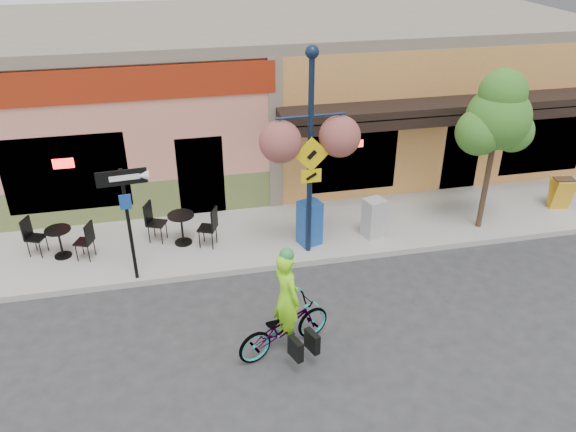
{
  "coord_description": "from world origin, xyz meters",
  "views": [
    {
      "loc": [
        -3.57,
        -10.13,
        7.36
      ],
      "look_at": [
        -1.29,
        0.5,
        1.4
      ],
      "focal_mm": 35.0,
      "sensor_mm": 36.0,
      "label": 1
    }
  ],
  "objects_px": {
    "building": "(282,88)",
    "street_tree": "(492,152)",
    "cyclist_rider": "(287,308)",
    "one_way_sign": "(129,226)",
    "lamp_post": "(310,157)",
    "newspaper_box_blue": "(310,223)",
    "bicycle": "(284,327)",
    "newspaper_box_grey": "(374,218)"
  },
  "relations": [
    {
      "from": "building",
      "to": "street_tree",
      "type": "distance_m",
      "value": 7.43
    },
    {
      "from": "newspaper_box_blue",
      "to": "newspaper_box_grey",
      "type": "distance_m",
      "value": 1.64
    },
    {
      "from": "building",
      "to": "newspaper_box_grey",
      "type": "relative_size",
      "value": 18.15
    },
    {
      "from": "bicycle",
      "to": "cyclist_rider",
      "type": "distance_m",
      "value": 0.42
    },
    {
      "from": "building",
      "to": "newspaper_box_grey",
      "type": "height_order",
      "value": "building"
    },
    {
      "from": "building",
      "to": "newspaper_box_blue",
      "type": "height_order",
      "value": "building"
    },
    {
      "from": "street_tree",
      "to": "lamp_post",
      "type": "bearing_deg",
      "value": -177.4
    },
    {
      "from": "newspaper_box_blue",
      "to": "newspaper_box_grey",
      "type": "relative_size",
      "value": 1.11
    },
    {
      "from": "building",
      "to": "one_way_sign",
      "type": "relative_size",
      "value": 6.9
    },
    {
      "from": "lamp_post",
      "to": "newspaper_box_grey",
      "type": "xyz_separation_m",
      "value": [
        1.74,
        0.33,
        -1.92
      ]
    },
    {
      "from": "lamp_post",
      "to": "newspaper_box_grey",
      "type": "bearing_deg",
      "value": 8.77
    },
    {
      "from": "building",
      "to": "one_way_sign",
      "type": "xyz_separation_m",
      "value": [
        -4.7,
        -6.85,
        -0.78
      ]
    },
    {
      "from": "lamp_post",
      "to": "newspaper_box_blue",
      "type": "xyz_separation_m",
      "value": [
        0.11,
        0.32,
        -1.86
      ]
    },
    {
      "from": "newspaper_box_blue",
      "to": "street_tree",
      "type": "distance_m",
      "value": 4.73
    },
    {
      "from": "lamp_post",
      "to": "one_way_sign",
      "type": "height_order",
      "value": "lamp_post"
    },
    {
      "from": "cyclist_rider",
      "to": "one_way_sign",
      "type": "bearing_deg",
      "value": 24.5
    },
    {
      "from": "cyclist_rider",
      "to": "street_tree",
      "type": "height_order",
      "value": "street_tree"
    },
    {
      "from": "cyclist_rider",
      "to": "newspaper_box_blue",
      "type": "relative_size",
      "value": 1.67
    },
    {
      "from": "building",
      "to": "cyclist_rider",
      "type": "height_order",
      "value": "building"
    },
    {
      "from": "newspaper_box_blue",
      "to": "street_tree",
      "type": "height_order",
      "value": "street_tree"
    },
    {
      "from": "building",
      "to": "cyclist_rider",
      "type": "distance_m",
      "value": 9.88
    },
    {
      "from": "lamp_post",
      "to": "street_tree",
      "type": "xyz_separation_m",
      "value": [
        4.59,
        0.21,
        -0.36
      ]
    },
    {
      "from": "building",
      "to": "one_way_sign",
      "type": "distance_m",
      "value": 8.35
    },
    {
      "from": "newspaper_box_blue",
      "to": "street_tree",
      "type": "bearing_deg",
      "value": -19.36
    },
    {
      "from": "street_tree",
      "to": "newspaper_box_grey",
      "type": "bearing_deg",
      "value": 177.5
    },
    {
      "from": "bicycle",
      "to": "lamp_post",
      "type": "bearing_deg",
      "value": -42.94
    },
    {
      "from": "cyclist_rider",
      "to": "newspaper_box_grey",
      "type": "xyz_separation_m",
      "value": [
        2.92,
        3.41,
        -0.28
      ]
    },
    {
      "from": "cyclist_rider",
      "to": "street_tree",
      "type": "distance_m",
      "value": 6.76
    },
    {
      "from": "bicycle",
      "to": "lamp_post",
      "type": "xyz_separation_m",
      "value": [
        1.23,
        3.08,
        2.06
      ]
    },
    {
      "from": "cyclist_rider",
      "to": "newspaper_box_blue",
      "type": "xyz_separation_m",
      "value": [
        1.28,
        3.39,
        -0.23
      ]
    },
    {
      "from": "bicycle",
      "to": "newspaper_box_blue",
      "type": "height_order",
      "value": "newspaper_box_blue"
    },
    {
      "from": "building",
      "to": "street_tree",
      "type": "relative_size",
      "value": 4.41
    },
    {
      "from": "one_way_sign",
      "to": "newspaper_box_grey",
      "type": "height_order",
      "value": "one_way_sign"
    },
    {
      "from": "bicycle",
      "to": "lamp_post",
      "type": "distance_m",
      "value": 3.9
    },
    {
      "from": "one_way_sign",
      "to": "lamp_post",
      "type": "bearing_deg",
      "value": -0.52
    },
    {
      "from": "bicycle",
      "to": "one_way_sign",
      "type": "bearing_deg",
      "value": 23.99
    },
    {
      "from": "one_way_sign",
      "to": "newspaper_box_grey",
      "type": "bearing_deg",
      "value": 1.41
    },
    {
      "from": "bicycle",
      "to": "street_tree",
      "type": "bearing_deg",
      "value": -81.73
    },
    {
      "from": "newspaper_box_blue",
      "to": "cyclist_rider",
      "type": "bearing_deg",
      "value": -128.68
    },
    {
      "from": "cyclist_rider",
      "to": "lamp_post",
      "type": "distance_m",
      "value": 3.68
    },
    {
      "from": "cyclist_rider",
      "to": "one_way_sign",
      "type": "xyz_separation_m",
      "value": [
        -2.83,
        2.76,
        0.54
      ]
    },
    {
      "from": "lamp_post",
      "to": "newspaper_box_blue",
      "type": "bearing_deg",
      "value": 69.62
    }
  ]
}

